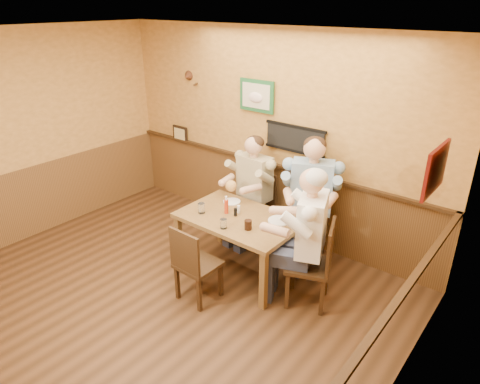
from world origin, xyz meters
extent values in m
plane|color=#352010|center=(0.00, 0.00, 0.00)|extent=(5.00, 5.00, 0.00)
cube|color=silver|center=(0.00, 0.00, 2.80)|extent=(5.00, 5.00, 0.02)
cube|color=gold|center=(0.00, 2.50, 1.40)|extent=(5.00, 0.02, 2.80)
cube|color=gold|center=(2.50, 0.00, 1.40)|extent=(0.02, 5.00, 2.80)
cube|color=brown|center=(0.00, 2.48, 0.50)|extent=(5.00, 0.02, 1.00)
cube|color=black|center=(0.42, 2.46, 1.45)|extent=(0.88, 0.03, 0.34)
cube|color=#1E592D|center=(-0.20, 2.46, 1.92)|extent=(0.54, 0.03, 0.42)
cube|color=black|center=(-1.70, 2.46, 1.12)|extent=(0.30, 0.03, 0.26)
cube|color=maroon|center=(2.46, 1.05, 1.95)|extent=(0.03, 0.48, 0.36)
cube|color=brown|center=(0.37, 1.38, 0.72)|extent=(1.40, 0.90, 0.05)
cube|color=brown|center=(-0.27, 0.99, 0.35)|extent=(0.07, 0.07, 0.70)
cube|color=brown|center=(1.01, 0.99, 0.35)|extent=(0.07, 0.07, 0.70)
cube|color=brown|center=(-0.27, 1.77, 0.35)|extent=(0.07, 0.07, 0.70)
cube|color=brown|center=(1.01, 1.77, 0.35)|extent=(0.07, 0.07, 0.70)
cylinder|color=white|center=(-0.05, 1.18, 0.81)|extent=(0.11, 0.11, 0.13)
cylinder|color=white|center=(0.40, 1.06, 0.81)|extent=(0.09, 0.09, 0.11)
cylinder|color=black|center=(0.63, 1.21, 0.81)|extent=(0.09, 0.09, 0.11)
cylinder|color=#B43113|center=(0.19, 1.36, 0.85)|extent=(0.05, 0.05, 0.20)
cylinder|color=white|center=(0.30, 1.46, 0.80)|extent=(0.04, 0.04, 0.09)
cylinder|color=black|center=(0.32, 1.37, 0.80)|extent=(0.04, 0.04, 0.10)
cylinder|color=white|center=(0.05, 1.63, 0.76)|extent=(0.28, 0.28, 0.01)
cylinder|color=silver|center=(0.80, 1.58, 0.76)|extent=(0.33, 0.33, 0.02)
camera|label=1|loc=(3.15, -2.09, 3.07)|focal=32.00mm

